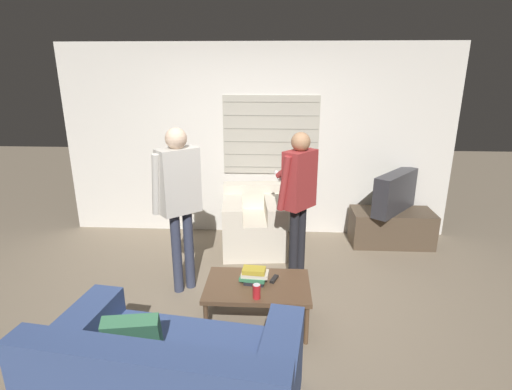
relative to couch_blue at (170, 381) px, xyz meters
name	(u,v)px	position (x,y,z in m)	size (l,w,h in m)	color
ground_plane	(245,312)	(0.38, 1.24, -0.31)	(16.00, 16.00, 0.00)	#7F705B
wall_back	(257,142)	(0.39, 3.27, 0.97)	(5.20, 0.08, 2.55)	silver
couch_blue	(170,381)	(0.00, 0.00, 0.00)	(1.74, 1.14, 0.80)	#384C7F
armchair_beige	(254,223)	(0.38, 2.70, 0.03)	(0.85, 0.94, 0.78)	beige
coffee_table	(258,288)	(0.51, 1.08, 0.06)	(0.93, 0.60, 0.40)	brown
tv_stand	(391,227)	(2.18, 2.91, -0.08)	(1.04, 0.49, 0.46)	#4C3D2D
tv	(395,192)	(2.18, 2.91, 0.40)	(0.70, 0.79, 0.51)	#2D2D33
person_left_standing	(179,191)	(-0.30, 1.65, 0.77)	(0.49, 0.81, 1.70)	#33384C
person_right_standing	(298,190)	(0.89, 1.98, 0.70)	(0.47, 0.70, 1.62)	black
book_stack	(254,275)	(0.48, 1.12, 0.16)	(0.27, 0.19, 0.14)	black
soda_can	(257,291)	(0.51, 0.86, 0.16)	(0.07, 0.07, 0.13)	red
spare_remote	(274,279)	(0.66, 1.16, 0.11)	(0.08, 0.14, 0.02)	black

